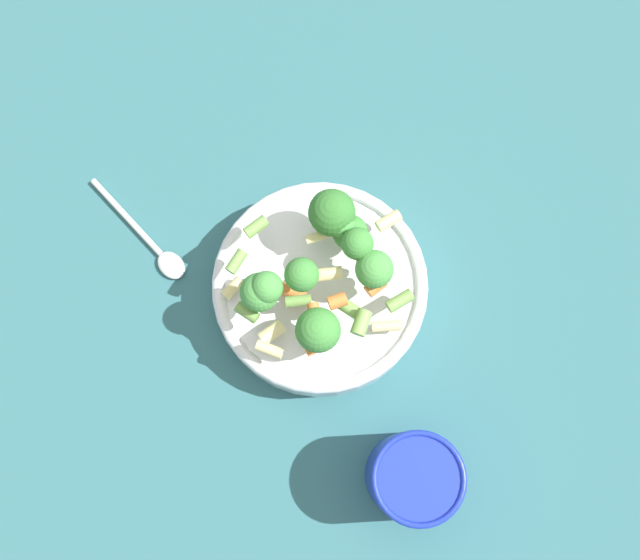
# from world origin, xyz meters

# --- Properties ---
(ground_plane) EXTENTS (3.00, 3.00, 0.00)m
(ground_plane) POSITION_xyz_m (0.00, 0.00, 0.00)
(ground_plane) COLOR #2D6066
(bowl) EXTENTS (0.23, 0.23, 0.05)m
(bowl) POSITION_xyz_m (0.00, 0.00, 0.03)
(bowl) COLOR silver
(bowl) RESTS_ON ground_plane
(pasta_salad) EXTENTS (0.16, 0.20, 0.08)m
(pasta_salad) POSITION_xyz_m (0.00, -0.00, 0.10)
(pasta_salad) COLOR #8CB766
(pasta_salad) RESTS_ON bowl
(cup) EXTENTS (0.09, 0.09, 0.10)m
(cup) POSITION_xyz_m (-0.21, -0.02, 0.05)
(cup) COLOR #192DAD
(cup) RESTS_ON ground_plane
(spoon) EXTENTS (0.15, 0.08, 0.01)m
(spoon) POSITION_xyz_m (0.11, 0.16, 0.01)
(spoon) COLOR silver
(spoon) RESTS_ON ground_plane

